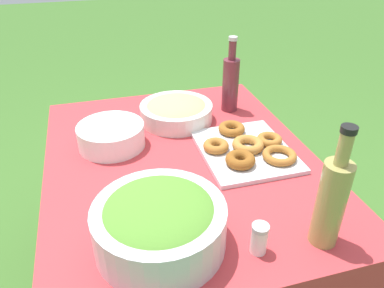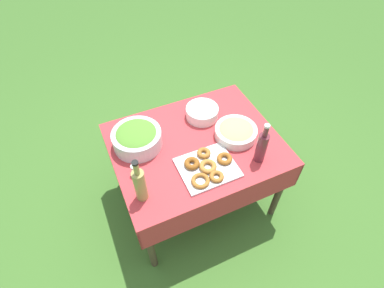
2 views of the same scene
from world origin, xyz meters
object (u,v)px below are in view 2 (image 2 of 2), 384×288
(plate_stack, at_px, (202,112))
(pasta_bowl, at_px, (236,131))
(olive_oil_bottle, at_px, (140,184))
(donut_platter, at_px, (207,167))
(wine_bottle, at_px, (262,147))
(salad_bowl, at_px, (137,138))

(plate_stack, bearing_deg, pasta_bowl, 115.42)
(olive_oil_bottle, bearing_deg, pasta_bowl, -164.78)
(donut_platter, xyz_separation_m, wine_bottle, (-0.35, 0.07, 0.10))
(salad_bowl, xyz_separation_m, donut_platter, (-0.34, 0.38, -0.05))
(wine_bottle, bearing_deg, donut_platter, -10.81)
(pasta_bowl, height_order, plate_stack, pasta_bowl)
(pasta_bowl, distance_m, olive_oil_bottle, 0.79)
(salad_bowl, relative_size, olive_oil_bottle, 0.99)
(olive_oil_bottle, bearing_deg, donut_platter, -176.62)
(olive_oil_bottle, xyz_separation_m, wine_bottle, (-0.79, 0.04, -0.01))
(salad_bowl, xyz_separation_m, olive_oil_bottle, (0.10, 0.41, 0.06))
(wine_bottle, bearing_deg, plate_stack, -72.18)
(salad_bowl, distance_m, pasta_bowl, 0.68)
(pasta_bowl, bearing_deg, plate_stack, -64.58)
(salad_bowl, bearing_deg, wine_bottle, 147.01)
(olive_oil_bottle, bearing_deg, wine_bottle, 177.07)
(plate_stack, xyz_separation_m, olive_oil_bottle, (0.62, 0.48, 0.09))
(pasta_bowl, relative_size, wine_bottle, 0.93)
(olive_oil_bottle, bearing_deg, plate_stack, -142.43)
(donut_platter, distance_m, wine_bottle, 0.37)
(donut_platter, bearing_deg, salad_bowl, -48.18)
(salad_bowl, distance_m, donut_platter, 0.51)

